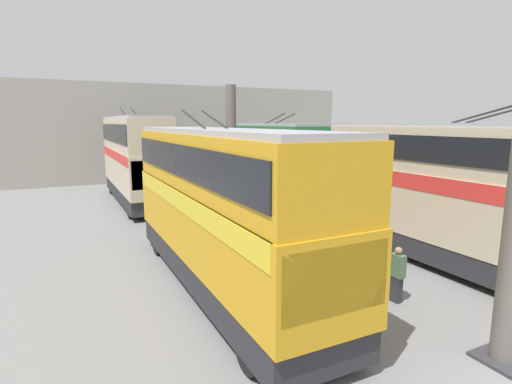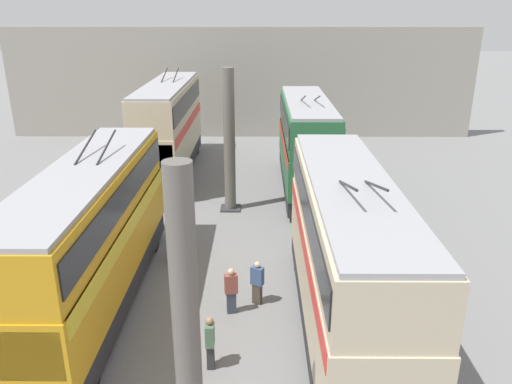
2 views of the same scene
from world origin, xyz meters
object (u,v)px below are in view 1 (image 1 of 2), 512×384
Objects in this scene: person_aisle_foreground at (397,273)px; oil_drum at (242,238)px; bus_left_near at (448,185)px; bus_left_far at (270,157)px; person_by_left_row at (356,239)px; person_aisle_midway at (348,245)px; bus_right_far at (135,154)px; bus_right_near at (221,199)px.

oil_drum is (6.39, 1.97, -0.40)m from person_aisle_foreground.
bus_left_far is at bearing -0.00° from bus_left_near.
bus_left_near is at bearing -128.99° from oil_drum.
person_by_left_row is (3.28, -1.30, -0.03)m from person_aisle_foreground.
bus_left_far reaches higher than person_aisle_midway.
bus_right_far is at bearing 10.36° from oil_drum.
bus_left_near is 0.95× the size of bus_right_far.
bus_right_near is at bearing 141.15° from person_aisle_foreground.
bus_left_near reaches higher than person_by_left_row.
person_aisle_midway is at bearing -28.81° from person_by_left_row.
bus_right_near is 4.97m from person_aisle_midway.
bus_left_near is at bearing 180.00° from bus_left_far.
bus_left_near is at bearing 21.07° from person_aisle_foreground.
bus_right_near is 5.75m from person_by_left_row.
oil_drum is at bearing -106.63° from person_by_left_row.
bus_right_far reaches higher than person_by_left_row.
person_aisle_foreground is 0.99× the size of person_aisle_midway.
person_aisle_foreground reaches higher than person_by_left_row.
bus_right_far is (3.03, 8.03, 0.26)m from bus_left_far.
bus_right_far reaches higher than bus_left_near.
person_by_left_row reaches higher than oil_drum.
person_by_left_row is 4.53m from oil_drum.
person_aisle_midway reaches higher than oil_drum.
bus_right_near reaches higher than person_aisle_foreground.
person_aisle_foreground is (-18.08, -4.11, -2.25)m from bus_right_far.
bus_right_far is at bearing 26.02° from bus_left_near.
oil_drum is (4.77, 5.90, -2.43)m from bus_left_near.
person_by_left_row is at bearing 111.66° from person_aisle_midway.
person_by_left_row is (-14.80, -5.40, -2.27)m from bus_right_far.
person_aisle_midway is (-15.38, -4.55, -2.24)m from bus_right_far.
person_aisle_midway reaches higher than person_by_left_row.
bus_left_near is at bearing 60.25° from person_aisle_midway.
bus_right_near is 5.53m from person_aisle_foreground.
bus_right_far is at bearing 0.00° from bus_right_near.
bus_left_far is at bearing -165.59° from person_by_left_row.
person_aisle_foreground is (-1.62, 3.92, -2.03)m from bus_left_near.
person_aisle_foreground is at bearing -162.85° from oil_drum.
person_aisle_midway is (2.70, -0.44, 0.01)m from person_aisle_foreground.
bus_right_far reaches higher than oil_drum.
bus_left_near reaches higher than oil_drum.
bus_left_far reaches higher than oil_drum.
bus_right_near is (-11.90, 8.03, -0.04)m from bus_left_far.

